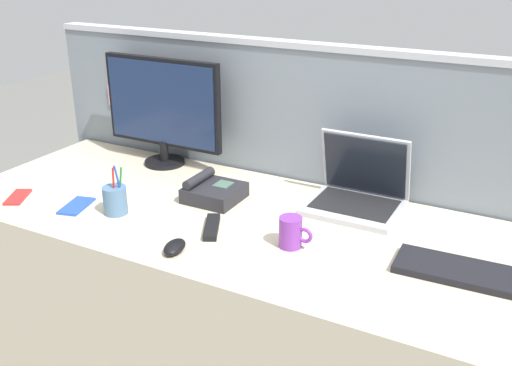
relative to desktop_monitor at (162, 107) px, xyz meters
name	(u,v)px	position (x,y,z in m)	size (l,w,h in m)	color
desk	(250,306)	(0.59, -0.32, -0.60)	(2.24, 0.82, 0.70)	beige
cubicle_divider	(301,194)	(0.58, 0.13, -0.33)	(2.38, 0.08, 1.24)	gray
desktop_monitor	(162,107)	(0.00, 0.00, 0.00)	(0.55, 0.17, 0.45)	black
laptop	(358,190)	(0.88, -0.03, -0.19)	(0.32, 0.28, 0.26)	#B2B5BC
desk_phone	(213,191)	(0.38, -0.23, -0.22)	(0.19, 0.19, 0.09)	#232328
keyboard_main	(477,275)	(1.34, -0.35, -0.24)	(0.46, 0.15, 0.02)	black
computer_mouse_right_hand	(175,247)	(0.49, -0.62, -0.23)	(0.06, 0.10, 0.03)	black
pen_cup	(115,200)	(0.14, -0.49, -0.20)	(0.08, 0.08, 0.18)	#4C7093
cell_phone_red_case	(18,197)	(-0.27, -0.56, -0.25)	(0.06, 0.14, 0.01)	#B22323
cell_phone_blue_case	(76,206)	(-0.02, -0.52, -0.25)	(0.08, 0.15, 0.01)	blue
tv_remote	(212,227)	(0.51, -0.44, -0.24)	(0.04, 0.17, 0.02)	black
coffee_mug	(291,232)	(0.79, -0.42, -0.20)	(0.11, 0.07, 0.10)	purple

